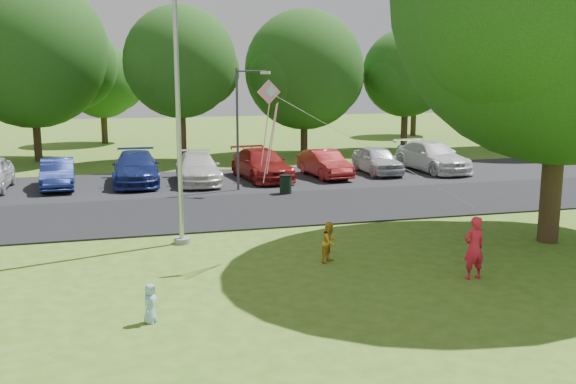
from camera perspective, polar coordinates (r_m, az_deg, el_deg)
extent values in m
plane|color=#436C1C|center=(15.68, 5.53, -8.30)|extent=(120.00, 120.00, 0.00)
cube|color=black|center=(24.00, -2.05, -1.50)|extent=(60.00, 6.00, 0.06)
cube|color=black|center=(30.25, -4.85, 1.00)|extent=(42.00, 7.00, 0.06)
cylinder|color=#B7BABF|center=(18.94, -9.85, 10.26)|extent=(0.14, 0.14, 10.00)
cylinder|color=gray|center=(19.59, -9.40, -4.28)|extent=(0.50, 0.50, 0.16)
cylinder|color=#3F3F44|center=(27.40, -4.52, 5.46)|extent=(0.10, 0.10, 5.24)
cylinder|color=#3F3F44|center=(27.16, -3.32, 10.68)|extent=(1.15, 0.56, 0.07)
cube|color=silver|center=(27.04, -2.03, 10.56)|extent=(0.44, 0.33, 0.12)
cylinder|color=black|center=(26.80, -0.21, 0.59)|extent=(0.50, 0.50, 0.80)
cylinder|color=black|center=(26.73, -0.21, 1.48)|extent=(0.53, 0.53, 0.04)
cylinder|color=#332316|center=(20.71, 22.41, 1.13)|extent=(0.62, 0.62, 3.88)
sphere|color=#163D10|center=(18.36, 20.84, 15.62)|extent=(6.00, 6.00, 6.00)
sphere|color=#163D10|center=(18.36, 19.50, 14.45)|extent=(5.20, 5.20, 5.20)
cylinder|color=#332316|center=(39.48, -21.42, 4.85)|extent=(0.44, 0.44, 3.19)
sphere|color=#163D10|center=(39.34, -21.88, 11.48)|extent=(8.50, 8.50, 8.50)
sphere|color=#163D10|center=(40.01, -18.91, 10.73)|extent=(5.53, 5.53, 5.53)
cylinder|color=#332316|center=(37.10, -9.38, 5.30)|extent=(0.44, 0.44, 3.43)
sphere|color=#163D10|center=(36.95, -9.56, 11.34)|extent=(6.27, 6.27, 6.27)
sphere|color=#163D10|center=(37.73, -7.47, 10.66)|extent=(4.07, 4.07, 4.07)
sphere|color=#163D10|center=(36.06, -11.44, 10.80)|extent=(3.76, 3.76, 3.76)
cylinder|color=#332316|center=(39.85, 1.44, 5.24)|extent=(0.44, 0.44, 2.66)
sphere|color=#163D10|center=(39.67, 1.46, 10.81)|extent=(7.27, 7.27, 7.27)
sphere|color=#163D10|center=(40.86, 3.39, 10.03)|extent=(4.72, 4.72, 4.72)
sphere|color=#163D10|center=(38.40, -0.26, 10.28)|extent=(4.36, 4.36, 4.36)
cylinder|color=#332316|center=(43.05, 10.29, 5.71)|extent=(0.44, 0.44, 3.02)
sphere|color=#163D10|center=(42.90, 10.45, 10.37)|extent=(5.67, 5.67, 5.67)
sphere|color=#163D10|center=(43.97, 11.63, 9.77)|extent=(3.68, 3.68, 3.68)
sphere|color=#163D10|center=(41.78, 9.43, 10.01)|extent=(3.40, 3.40, 3.40)
cylinder|color=#332316|center=(45.34, 21.91, 5.62)|extent=(0.44, 0.44, 3.42)
sphere|color=#163D10|center=(45.24, 22.34, 11.66)|extent=(8.77, 8.77, 8.77)
sphere|color=#163D10|center=(47.12, 23.57, 10.69)|extent=(5.70, 5.70, 5.70)
sphere|color=#163D10|center=(43.30, 21.30, 11.22)|extent=(5.26, 5.26, 5.26)
cylinder|color=#332316|center=(48.01, -16.02, 5.72)|extent=(0.44, 0.44, 2.60)
sphere|color=#163D10|center=(47.86, -16.21, 9.44)|extent=(5.20, 5.20, 5.20)
sphere|color=#163D10|center=(48.39, -14.78, 9.05)|extent=(3.38, 3.38, 3.38)
sphere|color=#163D10|center=(47.24, -17.48, 9.04)|extent=(3.12, 3.12, 3.12)
cylinder|color=#332316|center=(52.91, 11.09, 6.35)|extent=(0.44, 0.44, 2.60)
sphere|color=#163D10|center=(52.78, 11.21, 9.72)|extent=(5.20, 5.20, 5.20)
sphere|color=#163D10|center=(53.77, 12.08, 9.29)|extent=(3.38, 3.38, 3.38)
sphere|color=#163D10|center=(51.74, 10.47, 9.45)|extent=(3.12, 3.12, 3.12)
imported|color=navy|center=(29.71, -19.80, 1.55)|extent=(1.55, 3.97, 1.29)
imported|color=navy|center=(29.87, -13.36, 2.09)|extent=(2.20, 5.06, 1.45)
imported|color=silver|center=(29.61, -8.02, 2.10)|extent=(2.09, 4.72, 1.35)
imported|color=maroon|center=(30.36, -2.36, 2.47)|extent=(2.47, 5.05, 1.41)
imported|color=maroon|center=(31.01, 3.28, 2.53)|extent=(1.78, 4.07, 1.30)
imported|color=silver|center=(32.42, 7.94, 2.85)|extent=(1.69, 4.02, 1.36)
imported|color=silver|center=(33.68, 12.72, 3.08)|extent=(2.54, 5.27, 1.48)
imported|color=red|center=(16.54, 16.20, -4.79)|extent=(0.61, 0.42, 1.59)
imported|color=gold|center=(17.39, 3.74, -4.46)|extent=(0.68, 0.66, 1.10)
imported|color=#8CBED7|center=(13.60, -12.15, -9.66)|extent=(0.44, 0.48, 0.82)
cube|color=pink|center=(17.03, -1.72, 8.87)|extent=(0.64, 0.08, 0.64)
cube|color=#8CC6E5|center=(17.01, -1.53, 8.94)|extent=(0.31, 0.05, 0.31)
cylinder|color=white|center=(16.40, 7.19, 3.91)|extent=(4.48, 3.00, 2.76)
cylinder|color=pink|center=(17.08, -2.02, 5.14)|extent=(0.21, 0.27, 1.70)
cylinder|color=pink|center=(17.19, -1.41, 4.73)|extent=(0.23, 0.44, 1.94)
cylinder|color=pink|center=(17.05, -1.63, 4.23)|extent=(0.26, 0.65, 2.17)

